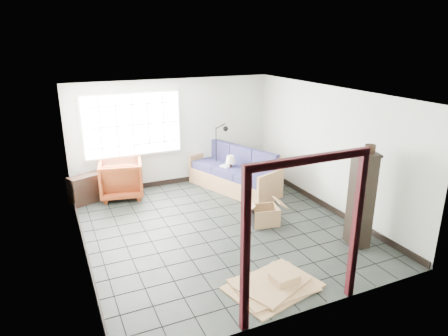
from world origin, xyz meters
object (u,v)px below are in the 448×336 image
tall_shelf (361,199)px  side_table (230,173)px  armchair (121,177)px  futon_sofa (236,174)px

tall_shelf → side_table: bearing=121.6°
armchair → futon_sofa: bearing=177.5°
futon_sofa → tall_shelf: (0.78, -3.33, 0.50)m
side_table → tall_shelf: (0.90, -3.41, 0.46)m
armchair → tall_shelf: bearing=141.9°
armchair → side_table: bearing=178.6°
futon_sofa → armchair: size_ratio=2.56×
futon_sofa → side_table: 0.15m
armchair → side_table: armchair is taller
side_table → tall_shelf: size_ratio=0.29×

